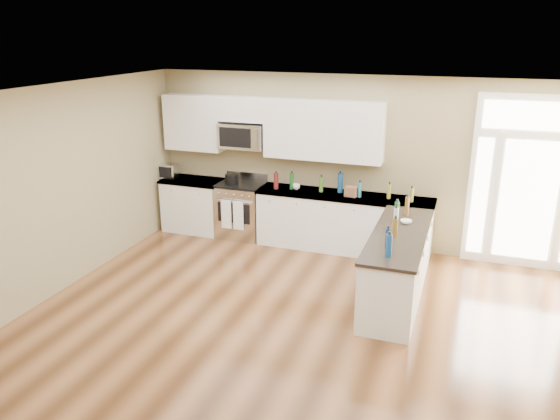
% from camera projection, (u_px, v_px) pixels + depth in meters
% --- Properties ---
extents(ground, '(8.00, 8.00, 0.00)m').
position_uv_depth(ground, '(274.00, 378.00, 5.70)').
color(ground, '#4B2B15').
extents(room_shell, '(8.00, 8.00, 8.00)m').
position_uv_depth(room_shell, '(274.00, 225.00, 5.16)').
color(room_shell, '#97885F').
rests_on(room_shell, ground).
extents(back_cabinet_left, '(1.10, 0.66, 0.94)m').
position_uv_depth(back_cabinet_left, '(195.00, 207.00, 9.78)').
color(back_cabinet_left, white).
rests_on(back_cabinet_left, ground).
extents(back_cabinet_right, '(2.85, 0.66, 0.94)m').
position_uv_depth(back_cabinet_right, '(343.00, 224.00, 8.91)').
color(back_cabinet_right, white).
rests_on(back_cabinet_right, ground).
extents(peninsula_cabinet, '(0.69, 2.32, 0.94)m').
position_uv_depth(peninsula_cabinet, '(397.00, 268.00, 7.27)').
color(peninsula_cabinet, white).
rests_on(peninsula_cabinet, ground).
extents(upper_cabinet_left, '(1.04, 0.33, 0.95)m').
position_uv_depth(upper_cabinet_left, '(194.00, 123.00, 9.44)').
color(upper_cabinet_left, white).
rests_on(upper_cabinet_left, room_shell).
extents(upper_cabinet_right, '(1.94, 0.33, 0.95)m').
position_uv_depth(upper_cabinet_right, '(323.00, 130.00, 8.70)').
color(upper_cabinet_right, white).
rests_on(upper_cabinet_right, room_shell).
extents(upper_cabinet_short, '(0.82, 0.33, 0.40)m').
position_uv_depth(upper_cabinet_short, '(243.00, 109.00, 9.06)').
color(upper_cabinet_short, white).
rests_on(upper_cabinet_short, room_shell).
extents(microwave, '(0.78, 0.41, 0.42)m').
position_uv_depth(microwave, '(243.00, 136.00, 9.16)').
color(microwave, silver).
rests_on(microwave, room_shell).
extents(entry_door, '(1.70, 0.10, 2.60)m').
position_uv_depth(entry_door, '(529.00, 184.00, 8.01)').
color(entry_door, white).
rests_on(entry_door, ground).
extents(kitchen_range, '(0.77, 0.69, 1.08)m').
position_uv_depth(kitchen_range, '(241.00, 210.00, 9.47)').
color(kitchen_range, silver).
rests_on(kitchen_range, ground).
extents(stockpot, '(0.29, 0.29, 0.17)m').
position_uv_depth(stockpot, '(232.00, 179.00, 9.31)').
color(stockpot, black).
rests_on(stockpot, kitchen_range).
extents(toaster_oven, '(0.31, 0.25, 0.25)m').
position_uv_depth(toaster_oven, '(169.00, 171.00, 9.71)').
color(toaster_oven, silver).
rests_on(toaster_oven, back_cabinet_left).
extents(cardboard_box, '(0.21, 0.16, 0.16)m').
position_uv_depth(cardboard_box, '(351.00, 191.00, 8.64)').
color(cardboard_box, brown).
rests_on(cardboard_box, back_cabinet_right).
extents(bowl_left, '(0.24, 0.24, 0.05)m').
position_uv_depth(bowl_left, '(172.00, 175.00, 9.80)').
color(bowl_left, white).
rests_on(bowl_left, back_cabinet_left).
extents(bowl_peninsula, '(0.16, 0.16, 0.05)m').
position_uv_depth(bowl_peninsula, '(406.00, 222.00, 7.45)').
color(bowl_peninsula, white).
rests_on(bowl_peninsula, peninsula_cabinet).
extents(cup_counter, '(0.14, 0.14, 0.10)m').
position_uv_depth(cup_counter, '(296.00, 187.00, 9.01)').
color(cup_counter, white).
rests_on(cup_counter, back_cabinet_right).
extents(counter_bottles, '(2.28, 2.47, 0.32)m').
position_uv_depth(counter_bottles, '(356.00, 200.00, 8.04)').
color(counter_bottles, '#19591E').
rests_on(counter_bottles, back_cabinet_right).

